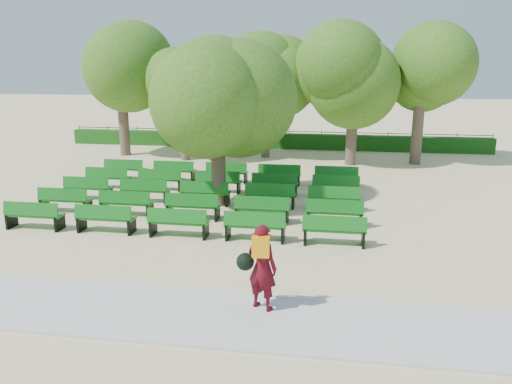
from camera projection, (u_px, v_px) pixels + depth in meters
The scene contains 9 objects.
ground at pixel (224, 213), 17.67m from camera, with size 120.00×120.00×0.00m, color beige.
paving at pixel (149, 314), 10.59m from camera, with size 30.00×2.20×0.06m, color silver.
curb at pixel (166, 289), 11.69m from camera, with size 30.00×0.12×0.10m, color silver.
hedge at pixel (273, 141), 30.94m from camera, with size 26.00×0.70×0.90m, color #185114.
fence at pixel (273, 147), 31.43m from camera, with size 26.00×0.10×1.02m, color black, non-canonical shape.
tree_line at pixel (263, 160), 27.23m from camera, with size 21.80×6.80×7.04m, color #3C6B1C, non-canonical shape.
bench_array at pixel (207, 202), 18.80m from camera, with size 1.87×0.67×1.16m.
tree_among at pixel (217, 89), 17.68m from camera, with size 4.44×4.44×6.31m.
person at pixel (261, 266), 10.53m from camera, with size 0.95×0.70×1.90m.
Camera 1 is at (3.74, -16.52, 5.22)m, focal length 35.00 mm.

